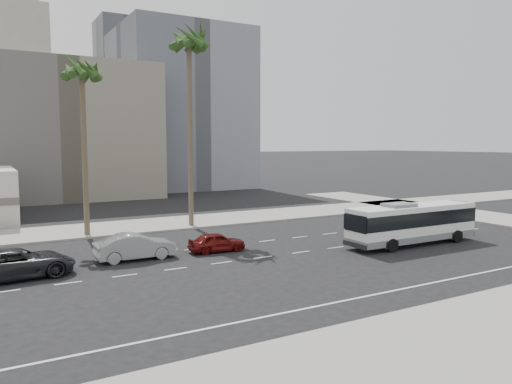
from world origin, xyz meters
TOP-DOWN VIEW (x-y plane):
  - ground at (0.00, 0.00)m, footprint 700.00×700.00m
  - sidewalk_north at (0.00, 15.50)m, footprint 120.00×7.00m
  - edge_stripe at (-20.00, -9.50)m, footprint 80.00×0.15m
  - midrise_beige_west at (-12.00, 45.00)m, footprint 24.00×18.00m
  - midrise_gray_center at (8.00, 52.00)m, footprint 20.00×20.00m
  - civic_tower at (-2.00, 250.00)m, footprint 42.00×42.00m
  - highrise_right at (45.00, 230.00)m, footprint 26.00×26.00m
  - highrise_far at (70.00, 260.00)m, footprint 22.00×22.00m
  - city_bus at (5.63, -1.82)m, footprint 10.90×2.67m
  - car_a at (-7.89, 3.04)m, footprint 1.87×4.01m
  - car_b at (-13.39, 3.52)m, footprint 1.80×5.10m
  - car_c at (-20.27, 2.41)m, footprint 3.40×6.31m
  - palm_near at (-5.66, 13.28)m, footprint 5.18×5.18m
  - palm_mid at (-14.59, 13.25)m, footprint 4.59×4.59m

SIDE VIEW (x-z plane):
  - ground at x=0.00m, z-range 0.00..0.00m
  - edge_stripe at x=-20.00m, z-range 0.00..0.02m
  - sidewalk_north at x=0.00m, z-range 0.00..0.15m
  - car_a at x=-7.89m, z-range 0.00..1.33m
  - car_b at x=-13.39m, z-range 0.00..1.68m
  - car_c at x=-20.27m, z-range 0.00..1.68m
  - city_bus at x=5.63m, z-range 0.08..3.21m
  - midrise_beige_west at x=-12.00m, z-range 0.00..18.00m
  - palm_mid at x=-14.59m, z-range 5.67..19.87m
  - midrise_gray_center at x=8.00m, z-range 0.00..26.00m
  - palm_near at x=-5.66m, z-range 7.07..24.49m
  - highrise_far at x=70.00m, z-range 0.00..60.00m
  - highrise_right at x=45.00m, z-range 0.00..70.00m
  - civic_tower at x=-2.00m, z-range -25.67..103.33m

